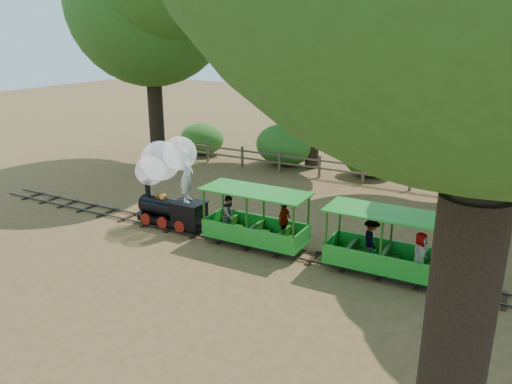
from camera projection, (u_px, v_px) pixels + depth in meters
The scene contains 10 objects.
ground at pixel (252, 246), 15.29m from camera, with size 90.00×90.00×0.00m, color brown.
track at pixel (252, 244), 15.27m from camera, with size 22.00×1.00×0.10m.
locomotive at pixel (167, 175), 16.29m from camera, with size 2.76×1.30×3.18m.
carriage_front at pixel (254, 223), 15.02m from camera, with size 3.25×1.33×1.69m.
carriage_rear at pixel (386, 250), 13.19m from camera, with size 3.25×1.33×1.69m.
fence at pixel (341, 168), 21.80m from camera, with size 18.10×0.10×1.00m.
shrub_west at pixel (202, 139), 26.56m from camera, with size 2.44×1.87×1.69m, color #2D6B1E.
shrub_mid_w at pixel (284, 145), 24.29m from camera, with size 2.92×2.25×2.02m, color #2D6B1E.
shrub_mid_e at pixel (369, 159), 22.43m from camera, with size 2.33×1.79×1.61m, color #2D6B1E.
shrub_east at pixel (495, 174), 20.07m from camera, with size 2.34×1.80×1.62m, color #2D6B1E.
Camera 1 is at (6.83, -12.29, 6.23)m, focal length 35.00 mm.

